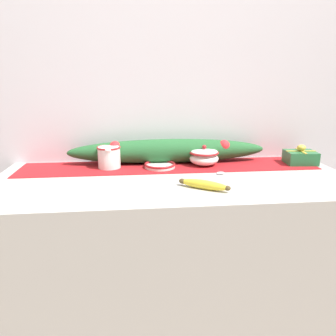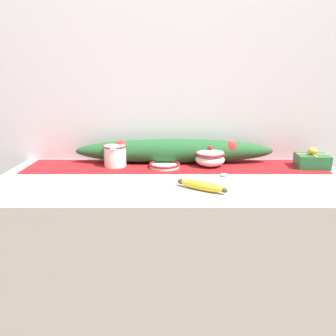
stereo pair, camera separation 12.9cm
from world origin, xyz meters
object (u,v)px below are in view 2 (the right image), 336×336
object	(u,v)px
gift_box	(311,160)
banana	(201,186)
cream_pitcher	(115,155)
sugar_bowl	(209,157)
small_dish	(164,165)
spoon	(221,175)
napkin_stack	(8,188)

from	to	relation	value
gift_box	banana	bearing A→B (deg)	-149.70
cream_pitcher	gift_box	bearing A→B (deg)	-1.27
sugar_bowl	gift_box	xyz separation A→B (m)	(0.46, -0.02, -0.01)
sugar_bowl	cream_pitcher	bearing A→B (deg)	179.85
sugar_bowl	small_dish	world-z (taller)	sugar_bowl
banana	spoon	bearing A→B (deg)	60.66
cream_pitcher	sugar_bowl	xyz separation A→B (m)	(0.43, -0.00, -0.01)
cream_pitcher	napkin_stack	world-z (taller)	cream_pitcher
napkin_stack	banana	bearing A→B (deg)	0.81
cream_pitcher	sugar_bowl	distance (m)	0.43
sugar_bowl	banana	xyz separation A→B (m)	(-0.07, -0.33, -0.03)
sugar_bowl	gift_box	bearing A→B (deg)	-2.32
cream_pitcher	spoon	bearing A→B (deg)	-18.13
banana	sugar_bowl	bearing A→B (deg)	77.95
cream_pitcher	napkin_stack	size ratio (longest dim) A/B	1.00
small_dish	napkin_stack	bearing A→B (deg)	-150.55
cream_pitcher	small_dish	xyz separation A→B (m)	(0.23, -0.02, -0.04)
cream_pitcher	napkin_stack	bearing A→B (deg)	-134.47
small_dish	sugar_bowl	bearing A→B (deg)	6.13
banana	gift_box	bearing A→B (deg)	30.30
sugar_bowl	gift_box	size ratio (longest dim) A/B	0.93
cream_pitcher	napkin_stack	distance (m)	0.48
gift_box	small_dish	bearing A→B (deg)	-179.69
sugar_bowl	small_dish	distance (m)	0.21
banana	cream_pitcher	bearing A→B (deg)	137.83
napkin_stack	sugar_bowl	bearing A→B (deg)	23.79
sugar_bowl	napkin_stack	xyz separation A→B (m)	(-0.76, -0.34, -0.03)
gift_box	sugar_bowl	bearing A→B (deg)	177.68
spoon	gift_box	bearing A→B (deg)	-8.37
banana	gift_box	world-z (taller)	gift_box
napkin_stack	gift_box	bearing A→B (deg)	14.60
small_dish	spoon	bearing A→B (deg)	-28.41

